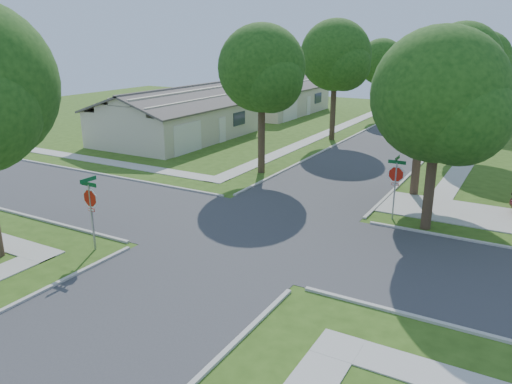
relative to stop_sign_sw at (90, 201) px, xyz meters
The scene contains 18 objects.
ground 6.95m from the stop_sign_sw, 45.00° to the left, with size 100.00×100.00×0.00m, color #2F4C14.
road_ns 6.95m from the stop_sign_sw, 45.00° to the left, with size 7.00×100.00×0.02m, color #333335.
sidewalk_ne 32.61m from the stop_sign_sw, 70.62° to the left, with size 1.20×40.00×0.04m, color #9E9B91.
sidewalk_nw 30.80m from the stop_sign_sw, 92.61° to the left, with size 1.20×40.00×0.04m, color #9E9B91.
driveway 17.38m from the stop_sign_sw, 43.12° to the left, with size 8.80×3.60×0.05m, color #9E9B91.
stop_sign_sw is the anchor object (origin of this frame).
stop_sign_ne 13.29m from the stop_sign_sw, 45.00° to the left, with size 1.05×0.80×2.98m.
tree_e_near 17.04m from the stop_sign_sw, 55.41° to the left, with size 4.97×4.80×8.28m.
tree_e_mid 27.71m from the stop_sign_sw, 69.80° to the left, with size 5.59×5.40×9.21m.
tree_e_far 40.04m from the stop_sign_sw, 76.27° to the left, with size 5.17×5.00×8.72m.
tree_w_near 14.30m from the stop_sign_sw, 89.77° to the left, with size 5.38×5.20×8.97m.
tree_w_mid 26.09m from the stop_sign_sw, 89.87° to the left, with size 5.80×5.60×9.56m.
tree_w_far 38.86m from the stop_sign_sw, 89.93° to the left, with size 4.76×4.60×8.04m.
tree_ne_corner 14.64m from the stop_sign_sw, 38.84° to the left, with size 5.80×5.60×8.66m.
house_nw_near 22.71m from the stop_sign_sw, 119.83° to the left, with size 8.42×13.60×4.23m.
house_nw_far 38.40m from the stop_sign_sw, 107.10° to the left, with size 8.42×13.60×4.23m.
car_curb_east 32.20m from the stop_sign_sw, 75.79° to the left, with size 1.72×4.28×1.46m, color black.
car_curb_west 38.39m from the stop_sign_sw, 84.77° to the left, with size 1.65×4.06×1.18m, color black.
Camera 1 is at (9.98, -17.48, 8.14)m, focal length 35.00 mm.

